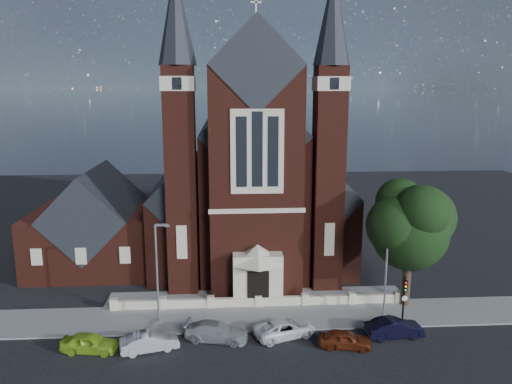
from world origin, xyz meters
The scene contains 16 objects.
ground centered at (0.00, 15.00, 0.00)m, with size 120.00×120.00×0.00m, color black.
pavement_strip centered at (0.00, 4.50, 0.00)m, with size 60.00×5.00×0.12m, color slate.
forecourt_paving centered at (0.00, 8.50, 0.00)m, with size 26.00×3.00×0.14m, color slate.
forecourt_wall centered at (0.00, 6.50, 0.00)m, with size 24.00×0.40×0.90m, color beige.
church centered at (0.00, 22.94, 8.19)m, with size 20.01×34.90×29.20m.
parish_hall centered at (-16.00, 18.00, 4.01)m, with size 12.00×12.20×10.24m.
street_tree centered at (12.60, 5.71, 6.96)m, with size 6.40×6.60×10.70m.
street_lamp_left centered at (-7.91, 4.00, 4.60)m, with size 1.16×0.22×8.09m.
street_lamp_right centered at (10.09, 4.00, 4.60)m, with size 1.16×0.22×8.09m.
traffic_signal centered at (11.00, 2.43, 2.58)m, with size 0.28×0.42×4.00m.
car_lime_van centered at (-12.27, -0.09, 0.67)m, with size 1.59×3.96×1.35m, color #90C327.
car_silver_a centered at (-8.13, -0.18, 0.67)m, with size 1.42×4.07×1.34m, color #A3A6AB.
car_silver_b centered at (-3.44, 1.00, 0.68)m, with size 1.90×4.68×1.36m, color #94979B.
car_white_suv centered at (1.61, 1.23, 0.65)m, with size 2.15×4.67×1.30m, color white.
car_dark_red centered at (5.69, -0.66, 0.64)m, with size 1.51×3.75×1.28m, color #5F2210.
car_navy centered at (9.71, 0.62, 0.71)m, with size 1.51×4.32×1.42m, color black.
Camera 1 is at (-2.69, -32.72, 18.09)m, focal length 35.00 mm.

